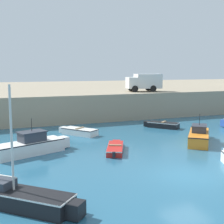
{
  "coord_description": "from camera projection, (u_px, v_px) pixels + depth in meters",
  "views": [
    {
      "loc": [
        -10.1,
        -14.07,
        5.89
      ],
      "look_at": [
        0.41,
        12.3,
        2.0
      ],
      "focal_mm": 50.0,
      "sensor_mm": 36.0,
      "label": 1
    }
  ],
  "objects": [
    {
      "name": "ground_plane",
      "position": [
        186.0,
        175.0,
        17.45
      ],
      "size": [
        200.0,
        200.0,
        0.0
      ],
      "primitive_type": "plane",
      "color": "#28607F"
    },
    {
      "name": "quay_seawall",
      "position": [
        53.0,
        95.0,
        52.31
      ],
      "size": [
        120.0,
        40.0,
        3.1
      ],
      "primitive_type": "cube",
      "color": "gray",
      "rests_on": "ground"
    },
    {
      "name": "motorboat_white_0",
      "position": [
        31.0,
        145.0,
        21.82
      ],
      "size": [
        5.65,
        3.18,
        2.51
      ],
      "color": "white",
      "rests_on": "ground"
    },
    {
      "name": "sailboat_black_2",
      "position": [
        7.0,
        195.0,
        13.61
      ],
      "size": [
        5.77,
        5.59,
        5.28
      ],
      "color": "black",
      "rests_on": "ground"
    },
    {
      "name": "dinghy_red_4",
      "position": [
        115.0,
        148.0,
        22.55
      ],
      "size": [
        2.4,
        3.79,
        0.51
      ],
      "color": "red",
      "rests_on": "ground"
    },
    {
      "name": "dinghy_white_6",
      "position": [
        79.0,
        131.0,
        28.27
      ],
      "size": [
        3.07,
        3.69,
        0.67
      ],
      "color": "white",
      "rests_on": "ground"
    },
    {
      "name": "dinghy_black_7",
      "position": [
        162.0,
        125.0,
        31.66
      ],
      "size": [
        2.99,
        3.39,
        0.66
      ],
      "color": "black",
      "rests_on": "ground"
    },
    {
      "name": "motorboat_orange_9",
      "position": [
        199.0,
        136.0,
        25.17
      ],
      "size": [
        4.1,
        4.71,
        2.35
      ],
      "color": "orange",
      "rests_on": "ground"
    },
    {
      "name": "truck_on_quay",
      "position": [
        144.0,
        82.0,
        39.57
      ],
      "size": [
        4.6,
        2.83,
        2.2
      ],
      "color": "silver",
      "rests_on": "quay_seawall"
    }
  ]
}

